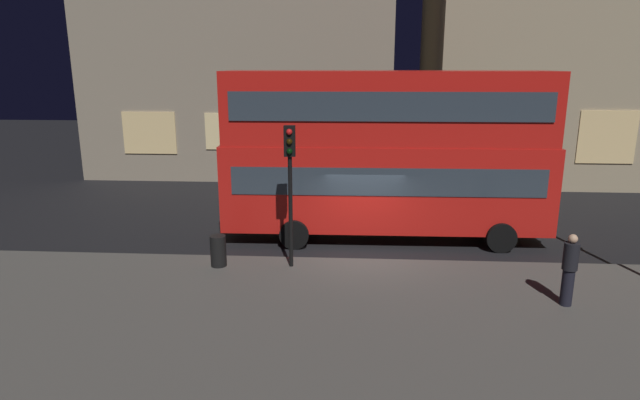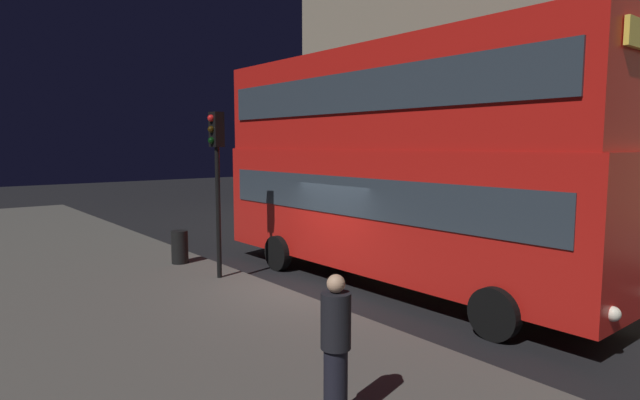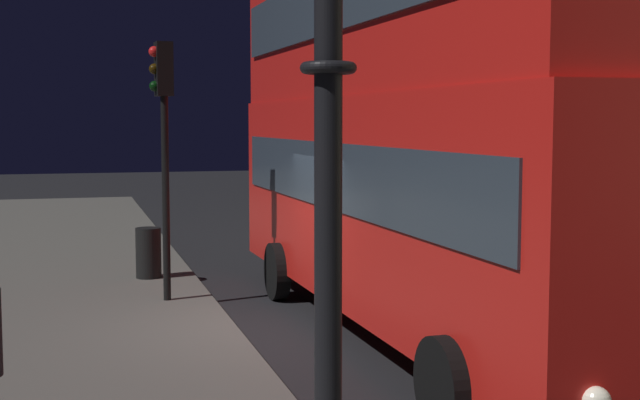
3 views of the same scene
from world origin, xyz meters
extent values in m
plane|color=black|center=(0.00, 0.00, 0.00)|extent=(80.00, 80.00, 0.00)
cube|color=#4C4944|center=(0.00, -5.18, 0.06)|extent=(44.00, 9.49, 0.12)
cube|color=gray|center=(-6.46, 14.80, 8.78)|extent=(15.90, 8.38, 17.56)
cube|color=#F2D18C|center=(-10.70, 10.58, 2.50)|extent=(2.71, 0.06, 2.12)
cube|color=#F9E09E|center=(-6.46, 10.58, 2.60)|extent=(2.71, 0.06, 1.82)
cube|color=#F2D18C|center=(-2.22, 10.58, 2.58)|extent=(2.71, 0.06, 2.52)
cube|color=red|center=(0.70, 1.97, 1.91)|extent=(10.88, 2.57, 2.85)
cube|color=red|center=(0.70, 1.97, 4.51)|extent=(10.66, 2.52, 2.34)
cube|color=#2D3842|center=(0.70, 1.97, 2.26)|extent=(10.02, 2.62, 0.90)
cube|color=#2D3842|center=(0.70, 1.97, 4.62)|extent=(10.02, 2.62, 0.90)
sphere|color=white|center=(6.15, 1.25, 0.83)|extent=(0.24, 0.24, 0.24)
cylinder|color=black|center=(4.37, 3.28, 0.48)|extent=(0.96, 0.25, 0.96)
cylinder|color=black|center=(4.40, 0.75, 0.48)|extent=(0.96, 0.25, 0.96)
cylinder|color=black|center=(-2.30, 3.19, 0.48)|extent=(0.96, 0.25, 0.96)
cylinder|color=black|center=(-2.27, 0.66, 0.48)|extent=(0.96, 0.25, 0.96)
cylinder|color=black|center=(-2.15, -1.18, 1.76)|extent=(0.12, 0.12, 3.27)
cube|color=black|center=(-2.15, -1.18, 3.82)|extent=(0.34, 0.28, 0.85)
sphere|color=red|center=(-2.14, -1.33, 4.09)|extent=(0.17, 0.17, 0.17)
sphere|color=black|center=(-2.14, -1.33, 3.82)|extent=(0.17, 0.17, 0.17)
sphere|color=black|center=(-2.14, -1.33, 3.55)|extent=(0.17, 0.17, 0.17)
cylinder|color=black|center=(4.91, -3.36, 0.59)|extent=(0.29, 0.29, 0.93)
cylinder|color=black|center=(4.91, -3.36, 1.39)|extent=(0.36, 0.36, 0.67)
sphere|color=tan|center=(4.91, -3.36, 1.83)|extent=(0.22, 0.22, 0.22)
cylinder|color=black|center=(-4.29, -1.30, 0.58)|extent=(0.47, 0.47, 0.92)
camera|label=1|loc=(-0.38, -15.90, 5.91)|focal=30.08mm
camera|label=2|loc=(9.42, -7.21, 3.45)|focal=29.15mm
camera|label=3|loc=(11.97, -2.64, 3.01)|focal=49.31mm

